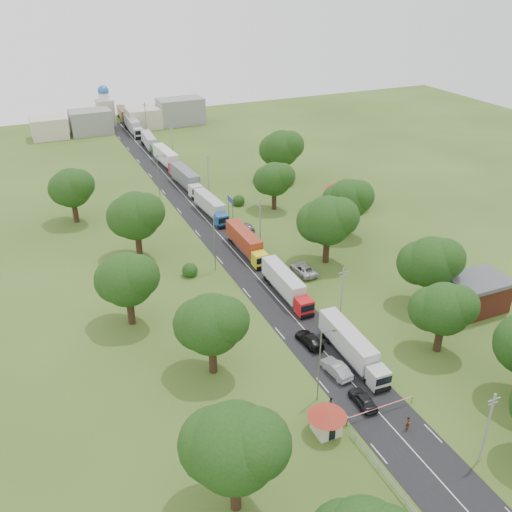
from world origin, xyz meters
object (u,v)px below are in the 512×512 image
guard_booth (327,417)px  info_sign (230,203)px  boom_barrier (371,411)px  car_lane_mid (336,369)px  car_lane_front (363,399)px  pedestrian_near (408,423)px  truck_0 (351,346)px

guard_booth → info_sign: 61.27m
boom_barrier → car_lane_mid: car_lane_mid is taller
car_lane_front → pedestrian_near: size_ratio=2.62×
pedestrian_near → guard_booth: bearing=118.9°
info_sign → pedestrian_near: size_ratio=2.37×
info_sign → car_lane_mid: bearing=-96.8°
car_lane_front → pedestrian_near: pedestrian_near is taller
car_lane_mid → info_sign: bearing=-102.2°
boom_barrier → car_lane_front: size_ratio=2.04×
car_lane_front → pedestrian_near: (2.36, -5.43, 0.09)m
info_sign → car_lane_front: info_sign is taller
guard_booth → car_lane_mid: (6.20, 8.22, -1.33)m
info_sign → pedestrian_near: bearing=-93.5°
truck_0 → pedestrian_near: 13.46m
boom_barrier → car_lane_front: bearing=80.4°
guard_booth → pedestrian_near: (8.56, -3.31, -1.30)m
info_sign → truck_0: bearing=-93.3°
boom_barrier → car_lane_front: (0.36, 2.12, -0.12)m
car_lane_mid → pedestrian_near: bearing=96.2°
boom_barrier → car_lane_front: car_lane_front is taller
car_lane_front → car_lane_mid: (0.00, 6.10, 0.06)m
guard_booth → info_sign: (12.40, 60.00, 0.84)m
pedestrian_near → boom_barrier: bearing=89.4°
guard_booth → car_lane_mid: bearing=53.0°
truck_0 → pedestrian_near: (-0.97, -13.37, -1.22)m
guard_booth → pedestrian_near: bearing=-21.1°
boom_barrier → pedestrian_near: pedestrian_near is taller
boom_barrier → truck_0: (3.69, 10.06, 1.19)m
guard_booth → pedestrian_near: 9.27m
car_lane_mid → pedestrian_near: (2.36, -11.53, 0.03)m
guard_booth → truck_0: (9.53, 10.06, -0.08)m
truck_0 → boom_barrier: bearing=-110.1°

